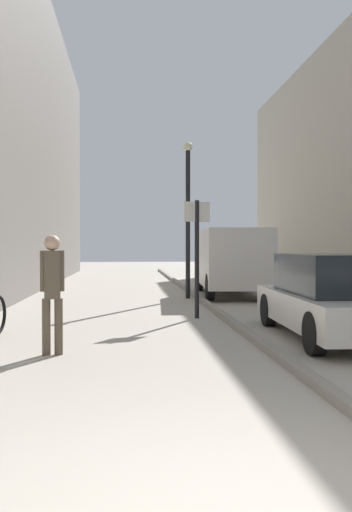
{
  "coord_description": "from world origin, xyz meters",
  "views": [
    {
      "loc": [
        -0.53,
        -2.76,
        1.58
      ],
      "look_at": [
        0.82,
        11.7,
        1.32
      ],
      "focal_mm": 36.91,
      "sensor_mm": 36.0,
      "label": 1
    }
  ],
  "objects_px": {
    "pedestrian_main_foreground": "(52,286)",
    "lamp_post": "(188,209)",
    "street_sign_post": "(197,248)",
    "delivery_van": "(231,260)",
    "parked_car": "(335,297)"
  },
  "relations": [
    {
      "from": "parked_car",
      "to": "street_sign_post",
      "type": "bearing_deg",
      "value": 128.84
    },
    {
      "from": "street_sign_post",
      "to": "delivery_van",
      "type": "bearing_deg",
      "value": -120.65
    },
    {
      "from": "street_sign_post",
      "to": "lamp_post",
      "type": "xyz_separation_m",
      "value": [
        0.31,
        4.42,
        1.18
      ]
    },
    {
      "from": "delivery_van",
      "to": "lamp_post",
      "type": "bearing_deg",
      "value": -146.14
    },
    {
      "from": "pedestrian_main_foreground",
      "to": "lamp_post",
      "type": "xyz_separation_m",
      "value": [
        2.93,
        8.14,
        1.71
      ]
    },
    {
      "from": "pedestrian_main_foreground",
      "to": "delivery_van",
      "type": "bearing_deg",
      "value": -124.05
    },
    {
      "from": "pedestrian_main_foreground",
      "to": "street_sign_post",
      "type": "height_order",
      "value": "street_sign_post"
    },
    {
      "from": "street_sign_post",
      "to": "lamp_post",
      "type": "bearing_deg",
      "value": -105.85
    },
    {
      "from": "parked_car",
      "to": "lamp_post",
      "type": "bearing_deg",
      "value": 105.52
    },
    {
      "from": "parked_car",
      "to": "delivery_van",
      "type": "bearing_deg",
      "value": 93.54
    },
    {
      "from": "lamp_post",
      "to": "parked_car",
      "type": "bearing_deg",
      "value": -76.34
    },
    {
      "from": "pedestrian_main_foreground",
      "to": "lamp_post",
      "type": "bearing_deg",
      "value": -117.72
    },
    {
      "from": "parked_car",
      "to": "street_sign_post",
      "type": "xyz_separation_m",
      "value": [
        -2.04,
        2.72,
        0.83
      ]
    },
    {
      "from": "street_sign_post",
      "to": "lamp_post",
      "type": "distance_m",
      "value": 4.58
    },
    {
      "from": "delivery_van",
      "to": "street_sign_post",
      "type": "relative_size",
      "value": 2.08
    }
  ]
}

